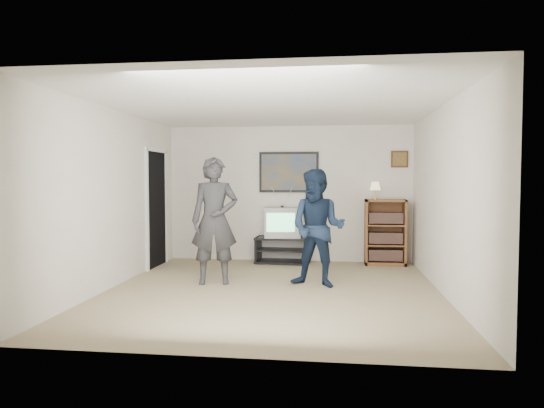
% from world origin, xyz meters
% --- Properties ---
extents(room_shell, '(4.51, 5.00, 2.51)m').
position_xyz_m(room_shell, '(0.00, 0.35, 1.25)').
color(room_shell, '#836C53').
rests_on(room_shell, ground).
extents(media_stand, '(0.97, 0.57, 0.47)m').
position_xyz_m(media_stand, '(-0.10, 2.23, 0.24)').
color(media_stand, black).
rests_on(media_stand, room_shell).
extents(crt_television, '(0.69, 0.61, 0.54)m').
position_xyz_m(crt_television, '(-0.10, 2.23, 0.74)').
color(crt_television, '#A2A39D').
rests_on(crt_television, media_stand).
extents(bookshelf, '(0.71, 0.40, 1.16)m').
position_xyz_m(bookshelf, '(1.74, 2.28, 0.58)').
color(bookshelf, brown).
rests_on(bookshelf, room_shell).
extents(table_lamp, '(0.20, 0.20, 0.31)m').
position_xyz_m(table_lamp, '(1.56, 2.31, 1.32)').
color(table_lamp, '#F7EFBB').
rests_on(table_lamp, bookshelf).
extents(person_tall, '(0.75, 0.57, 1.84)m').
position_xyz_m(person_tall, '(-0.89, 0.38, 0.92)').
color(person_tall, '#2D2D30').
rests_on(person_tall, room_shell).
extents(person_short, '(0.95, 0.82, 1.66)m').
position_xyz_m(person_short, '(0.60, 0.35, 0.83)').
color(person_short, '#132035').
rests_on(person_short, room_shell).
extents(controller_left, '(0.09, 0.14, 0.04)m').
position_xyz_m(controller_left, '(-0.93, 0.58, 1.14)').
color(controller_left, white).
rests_on(controller_left, person_tall).
extents(controller_right, '(0.05, 0.12, 0.03)m').
position_xyz_m(controller_right, '(0.57, 0.61, 1.08)').
color(controller_right, white).
rests_on(controller_right, person_short).
extents(poster, '(1.10, 0.03, 0.75)m').
position_xyz_m(poster, '(0.00, 2.48, 1.65)').
color(poster, black).
rests_on(poster, room_shell).
extents(air_vent, '(0.28, 0.02, 0.14)m').
position_xyz_m(air_vent, '(-0.55, 2.48, 1.95)').
color(air_vent, white).
rests_on(air_vent, room_shell).
extents(small_picture, '(0.30, 0.03, 0.30)m').
position_xyz_m(small_picture, '(2.00, 2.48, 1.88)').
color(small_picture, black).
rests_on(small_picture, room_shell).
extents(doorway, '(0.03, 0.85, 2.00)m').
position_xyz_m(doorway, '(-2.23, 1.60, 1.00)').
color(doorway, black).
rests_on(doorway, room_shell).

